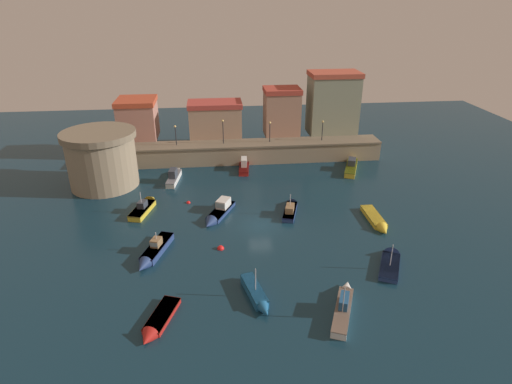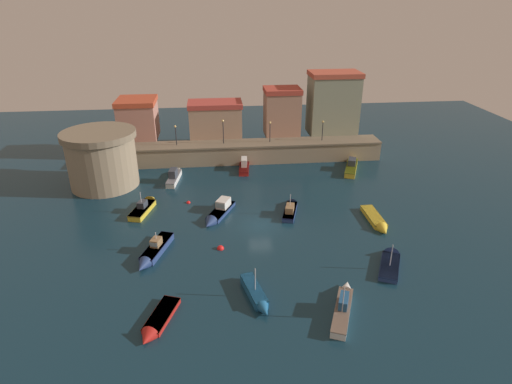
% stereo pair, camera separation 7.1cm
% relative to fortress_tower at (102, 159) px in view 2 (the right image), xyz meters
% --- Properties ---
extents(ground_plane, '(107.26, 107.26, 0.00)m').
position_rel_fortress_tower_xyz_m(ground_plane, '(18.94, -12.74, -3.70)').
color(ground_plane, '#112D3D').
extents(quay_wall, '(40.05, 3.91, 2.87)m').
position_rel_fortress_tower_xyz_m(quay_wall, '(18.94, 6.94, -2.26)').
color(quay_wall, gray).
rests_on(quay_wall, ground).
extents(old_town_backdrop, '(36.48, 6.20, 9.50)m').
position_rel_fortress_tower_xyz_m(old_town_backdrop, '(20.96, 11.26, 2.67)').
color(old_town_backdrop, '#AD7465').
rests_on(old_town_backdrop, ground).
extents(fortress_tower, '(9.21, 9.21, 7.29)m').
position_rel_fortress_tower_xyz_m(fortress_tower, '(0.00, 0.00, 0.00)').
color(fortress_tower, gray).
rests_on(fortress_tower, ground).
extents(quay_lamp_0, '(0.32, 0.32, 2.91)m').
position_rel_fortress_tower_xyz_m(quay_lamp_0, '(8.91, 6.94, 1.15)').
color(quay_lamp_0, black).
rests_on(quay_lamp_0, quay_wall).
extents(quay_lamp_1, '(0.32, 0.32, 3.55)m').
position_rel_fortress_tower_xyz_m(quay_lamp_1, '(15.71, 6.94, 1.52)').
color(quay_lamp_1, black).
rests_on(quay_lamp_1, quay_wall).
extents(quay_lamp_2, '(0.32, 0.32, 3.07)m').
position_rel_fortress_tower_xyz_m(quay_lamp_2, '(22.53, 6.94, 1.24)').
color(quay_lamp_2, black).
rests_on(quay_lamp_2, quay_wall).
extents(quay_lamp_3, '(0.32, 0.32, 2.99)m').
position_rel_fortress_tower_xyz_m(quay_lamp_3, '(30.38, 6.94, 1.20)').
color(quay_lamp_3, black).
rests_on(quay_lamp_3, quay_wall).
extents(moored_boat_0, '(3.98, 7.37, 1.90)m').
position_rel_fortress_tower_xyz_m(moored_boat_0, '(33.77, 2.36, -3.17)').
color(moored_boat_0, gold).
rests_on(moored_boat_0, ground).
extents(moored_boat_1, '(1.98, 6.51, 1.97)m').
position_rel_fortress_tower_xyz_m(moored_boat_1, '(8.87, 0.97, -3.13)').
color(moored_boat_1, silver).
rests_on(moored_boat_1, ground).
extents(moored_boat_2, '(3.65, 6.68, 3.16)m').
position_rel_fortress_tower_xyz_m(moored_boat_2, '(24.00, -26.79, -3.24)').
color(moored_boat_2, white).
rests_on(moored_boat_2, ground).
extents(moored_boat_3, '(3.33, 6.54, 2.42)m').
position_rel_fortress_tower_xyz_m(moored_boat_3, '(8.10, -17.55, -3.26)').
color(moored_boat_3, navy).
rests_on(moored_boat_3, ground).
extents(moored_boat_4, '(1.46, 6.20, 1.33)m').
position_rel_fortress_tower_xyz_m(moored_boat_4, '(31.63, -13.66, -3.42)').
color(moored_boat_4, gold).
rests_on(moored_boat_4, ground).
extents(moored_boat_5, '(3.89, 5.78, 3.17)m').
position_rel_fortress_tower_xyz_m(moored_boat_5, '(30.29, -20.81, -3.45)').
color(moored_boat_5, navy).
rests_on(moored_boat_5, ground).
extents(moored_boat_6, '(4.11, 6.35, 1.91)m').
position_rel_fortress_tower_xyz_m(moored_boat_6, '(14.41, -10.15, -3.29)').
color(moored_boat_6, navy).
rests_on(moored_boat_6, ground).
extents(moored_boat_7, '(2.99, 5.98, 3.00)m').
position_rel_fortress_tower_xyz_m(moored_boat_7, '(6.06, -7.54, -3.29)').
color(moored_boat_7, gold).
rests_on(moored_boat_7, ground).
extents(moored_boat_8, '(2.80, 5.80, 2.88)m').
position_rel_fortress_tower_xyz_m(moored_boat_8, '(22.80, -9.69, -3.31)').
color(moored_boat_8, navy).
rests_on(moored_boat_8, ground).
extents(moored_boat_9, '(2.29, 5.38, 2.97)m').
position_rel_fortress_tower_xyz_m(moored_boat_9, '(17.25, -24.89, -3.28)').
color(moored_boat_9, '#195689').
rests_on(moored_boat_9, ground).
extents(moored_boat_10, '(1.93, 6.64, 1.99)m').
position_rel_fortress_tower_xyz_m(moored_boat_10, '(18.51, 4.42, -3.22)').
color(moored_boat_10, red).
rests_on(moored_boat_10, ground).
extents(moored_boat_11, '(3.05, 5.35, 1.36)m').
position_rel_fortress_tower_xyz_m(moored_boat_11, '(9.39, -27.29, -3.46)').
color(moored_boat_11, red).
rests_on(moored_boat_11, ground).
extents(mooring_buoy_0, '(0.70, 0.70, 0.70)m').
position_rel_fortress_tower_xyz_m(mooring_buoy_0, '(14.51, -16.93, -3.70)').
color(mooring_buoy_0, red).
rests_on(mooring_buoy_0, ground).
extents(mooring_buoy_1, '(0.51, 0.51, 0.51)m').
position_rel_fortress_tower_xyz_m(mooring_buoy_1, '(10.95, -6.40, -3.70)').
color(mooring_buoy_1, red).
rests_on(mooring_buoy_1, ground).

